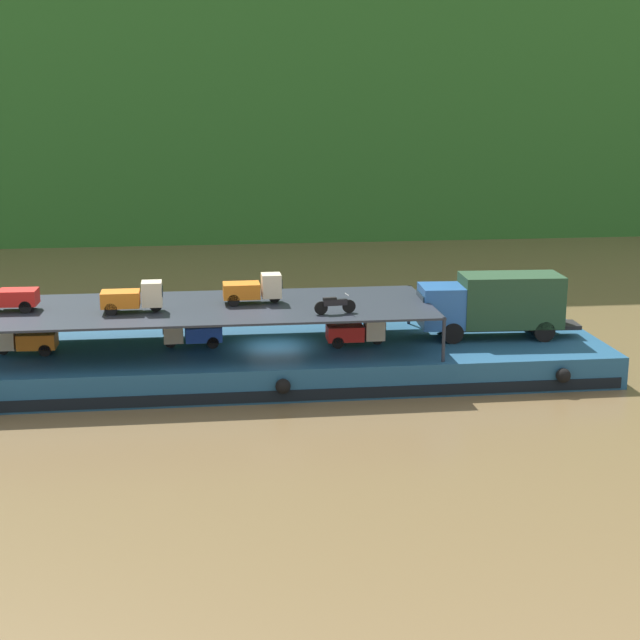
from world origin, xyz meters
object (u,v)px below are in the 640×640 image
Objects in this scene: mini_truck_upper_stern at (5,296)px; mini_truck_lower_mid at (357,331)px; motorcycle_upper_port at (335,304)px; mini_truck_lower_stern at (25,339)px; mini_truck_upper_mid at (133,297)px; cargo_barge at (275,361)px; mini_truck_upper_fore at (253,289)px; covered_lorry at (494,303)px; mini_truck_lower_aft at (191,332)px.

mini_truck_lower_mid is at bearing -1.83° from mini_truck_upper_stern.
motorcycle_upper_port reaches higher than mini_truck_lower_mid.
mini_truck_upper_mid is at bearing -9.16° from mini_truck_lower_stern.
mini_truck_lower_stern reaches higher than cargo_barge.
motorcycle_upper_port reaches higher than mini_truck_lower_stern.
mini_truck_lower_mid is 10.46m from mini_truck_upper_mid.
mini_truck_lower_stern is 1.00× the size of mini_truck_upper_fore.
mini_truck_upper_stern is (-0.73, 0.15, 2.00)m from mini_truck_lower_stern.
mini_truck_lower_stern is at bearing -178.01° from mini_truck_upper_fore.
motorcycle_upper_port is (-8.18, -2.50, 0.74)m from covered_lorry.
mini_truck_lower_stern is 2.13m from mini_truck_upper_stern.
mini_truck_upper_stern reaches higher than mini_truck_lower_aft.
mini_truck_upper_fore is at bearing 1.99° from mini_truck_lower_stern.
mini_truck_lower_stern is (-22.12, -0.26, -1.00)m from covered_lorry.
mini_truck_upper_fore reaches higher than mini_truck_lower_aft.
mini_truck_upper_mid and mini_truck_upper_fore have the same top height.
cargo_barge is 4.11m from mini_truck_lower_mid.
cargo_barge is 16.54× the size of motorcycle_upper_port.
covered_lorry is 6.96m from mini_truck_lower_mid.
mini_truck_lower_aft is 3.41m from mini_truck_upper_mid.
mini_truck_upper_mid is (-10.26, -0.45, 2.00)m from mini_truck_lower_mid.
mini_truck_upper_fore is (11.20, 0.21, 0.00)m from mini_truck_upper_stern.
mini_truck_lower_stern is at bearing 179.56° from cargo_barge.
covered_lorry is 22.88m from mini_truck_upper_stern.
mini_truck_lower_stern is 0.99× the size of mini_truck_upper_stern.
motorcycle_upper_port is at bearing -163.00° from covered_lorry.
covered_lorry is at bearing -0.52° from mini_truck_upper_fore.
mini_truck_lower_aft reaches higher than cargo_barge.
cargo_barge is at bearing 139.43° from motorcycle_upper_port.
mini_truck_upper_fore is at bearing 154.80° from cargo_barge.
covered_lorry is at bearing 17.00° from motorcycle_upper_port.
mini_truck_lower_stern is 7.53m from mini_truck_lower_aft.
mini_truck_lower_aft is at bearing 24.68° from mini_truck_upper_mid.
mini_truck_lower_stern is 1.00× the size of mini_truck_lower_mid.
mini_truck_upper_mid is at bearing -167.88° from mini_truck_upper_fore.
mini_truck_upper_fore is at bearing 1.10° from mini_truck_upper_stern.
mini_truck_lower_mid is (7.74, -0.71, 0.00)m from mini_truck_lower_aft.
mini_truck_upper_stern is at bearing 168.44° from mini_truck_lower_stern.
mini_truck_upper_stern and mini_truck_upper_mid have the same top height.
cargo_barge is 11.38× the size of mini_truck_upper_mid.
mini_truck_upper_stern is at bearing 170.53° from mini_truck_upper_mid.
mini_truck_lower_aft is at bearing 173.68° from cargo_barge.
cargo_barge is at bearing -0.44° from mini_truck_lower_stern.
covered_lorry is at bearing 3.57° from mini_truck_upper_mid.
mini_truck_lower_stern is 5.46m from mini_truck_upper_mid.
mini_truck_upper_mid is at bearing -177.51° from mini_truck_lower_mid.
mini_truck_lower_aft is 1.01× the size of mini_truck_upper_fore.
cargo_barge is 11.39× the size of mini_truck_upper_fore.
cargo_barge is at bearing 175.90° from mini_truck_lower_mid.
mini_truck_lower_stern is 14.23m from motorcycle_upper_port.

